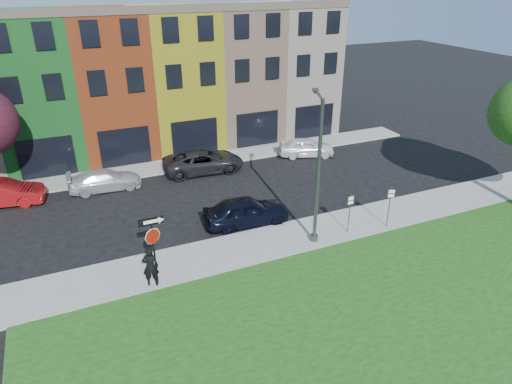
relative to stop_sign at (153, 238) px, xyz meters
name	(u,v)px	position (x,y,z in m)	size (l,w,h in m)	color
ground	(300,276)	(6.05, -1.88, -2.45)	(120.00, 120.00, 0.00)	black
sidewalk_near	(306,234)	(8.05, 1.12, -2.39)	(40.00, 3.00, 0.12)	gray
sidewalk_far	(160,167)	(3.05, 13.12, -2.39)	(40.00, 2.40, 0.12)	gray
rowhouse_block	(142,79)	(3.55, 19.30, 2.54)	(30.00, 10.12, 10.00)	beige
stop_sign	(153,238)	(0.00, 0.00, 0.00)	(1.05, 0.11, 3.29)	black
man	(151,266)	(-0.23, 0.02, -1.38)	(0.79, 0.64, 1.89)	black
sedan_near	(246,211)	(5.63, 3.48, -1.66)	(4.74, 2.16, 1.58)	black
parked_car_red	(1,193)	(-6.62, 11.25, -1.68)	(4.88, 2.42, 1.54)	maroon
parked_car_silver	(105,180)	(-0.81, 11.07, -1.81)	(4.49, 1.97, 1.28)	#B3B4B9
parked_car_dark	(204,161)	(5.73, 11.31, -1.69)	(5.61, 2.88, 1.51)	black
parked_car_white	(306,147)	(13.61, 11.09, -1.76)	(4.39, 2.92, 1.39)	white
street_lamp	(317,172)	(8.15, 0.58, 1.34)	(1.20, 2.45, 7.28)	#47494C
parking_sign_a	(350,209)	(10.10, 0.39, -0.98)	(0.32, 0.08, 2.15)	#47494C
parking_sign_b	(390,203)	(12.32, 0.01, -0.91)	(0.30, 0.16, 2.29)	#47494C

